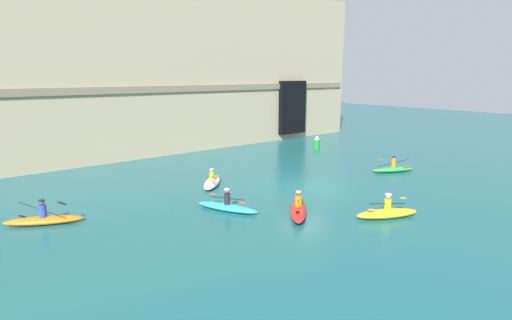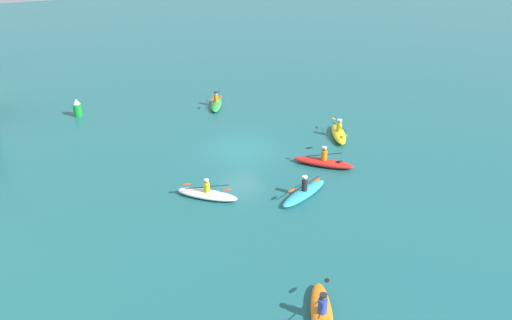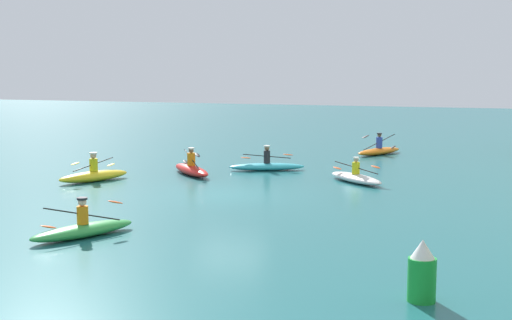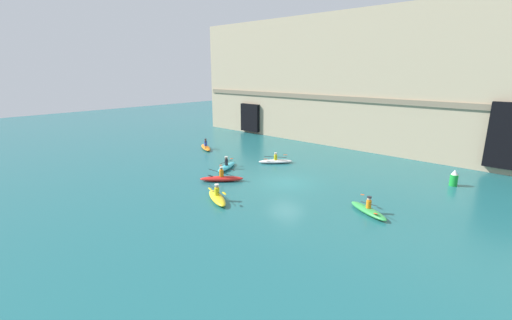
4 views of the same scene
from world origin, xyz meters
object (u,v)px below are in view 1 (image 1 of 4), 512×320
kayak_yellow (387,213)px  kayak_green (393,169)px  marker_buoy (317,143)px  kayak_red (298,210)px  kayak_cyan (227,206)px  kayak_orange (44,219)px  kayak_white (212,182)px

kayak_yellow → kayak_green: size_ratio=1.00×
kayak_green → marker_buoy: bearing=101.0°
kayak_red → marker_buoy: 17.44m
kayak_yellow → kayak_cyan: 7.57m
kayak_red → kayak_orange: (-9.65, 6.32, -0.02)m
kayak_green → marker_buoy: marker_buoy is taller
kayak_white → kayak_green: kayak_green is taller
kayak_yellow → marker_buoy: marker_buoy is taller
kayak_white → kayak_cyan: size_ratio=0.85×
kayak_yellow → kayak_green: 9.56m
kayak_red → kayak_yellow: (2.86, -2.96, 0.01)m
kayak_yellow → marker_buoy: (10.67, 13.96, 0.32)m
kayak_white → kayak_yellow: bearing=61.0°
kayak_cyan → kayak_green: size_ratio=1.08×
kayak_red → kayak_yellow: 4.11m
kayak_white → kayak_green: size_ratio=0.92×
kayak_orange → kayak_green: bearing=-164.0°
kayak_white → kayak_yellow: kayak_yellow is taller
kayak_red → kayak_green: 11.27m
kayak_red → marker_buoy: (13.53, 11.00, 0.33)m
kayak_cyan → marker_buoy: 17.90m
kayak_orange → kayak_yellow: (12.50, -9.27, 0.03)m
kayak_green → kayak_red: bearing=-144.7°
kayak_white → kayak_cyan: kayak_cyan is taller
kayak_yellow → kayak_cyan: size_ratio=0.93×
kayak_red → kayak_cyan: bearing=86.2°
kayak_cyan → kayak_orange: bearing=39.4°
kayak_red → kayak_white: bearing=47.5°
kayak_orange → kayak_red: bearing=174.9°
kayak_red → kayak_cyan: 3.46m
kayak_red → kayak_green: kayak_red is taller
kayak_green → kayak_white: bearing=-178.3°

